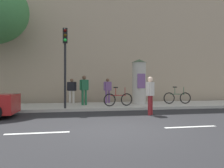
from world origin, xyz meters
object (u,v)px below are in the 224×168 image
Objects in this scene: traffic_light at (65,55)px; bicycle_leaning at (177,98)px; pedestrian_near_pole at (108,89)px; pedestrian_in_red_top at (150,92)px; bicycle_upright at (118,99)px; pedestrian_in_dark_shirt at (72,89)px; pedestrian_with_bag at (84,88)px; poster_column at (139,81)px.

traffic_light is 2.33× the size of bicycle_leaning.
pedestrian_near_pole reaches higher than bicycle_leaning.
bicycle_upright is at bearing 105.22° from pedestrian_in_red_top.
bicycle_leaning is 4.13m from bicycle_upright.
bicycle_upright is (2.55, -2.46, -0.56)m from pedestrian_in_dark_shirt.
traffic_light is 2.54× the size of pedestrian_in_dark_shirt.
pedestrian_near_pole is at bearing -6.48° from pedestrian_in_dark_shirt.
pedestrian_in_dark_shirt reaches higher than pedestrian_in_red_top.
pedestrian_near_pole is at bearing 46.95° from traffic_light.
pedestrian_with_bag is (-2.67, 3.93, 0.17)m from pedestrian_in_red_top.
pedestrian_in_dark_shirt is 0.92× the size of bicycle_leaning.
bicycle_upright is at bearing -27.50° from pedestrian_with_bag.
pedestrian_in_dark_shirt is at bearing 136.00° from bicycle_upright.
traffic_light is 4.76m from pedestrian_in_red_top.
pedestrian_in_red_top is at bearing -101.43° from poster_column.
pedestrian_in_red_top is 1.06× the size of pedestrian_near_pole.
poster_column is 1.74× the size of pedestrian_near_pole.
bicycle_upright is (2.98, 0.77, -2.38)m from traffic_light.
traffic_light is 4.44m from pedestrian_near_pole.
bicycle_upright is at bearing -44.00° from pedestrian_in_dark_shirt.
traffic_light is 5.21m from poster_column.
poster_column is at bearing 78.57° from pedestrian_in_red_top.
pedestrian_near_pole is at bearing 101.14° from pedestrian_in_red_top.
bicycle_upright is at bearing -84.54° from pedestrian_near_pole.
pedestrian_with_bag is at bearing 152.50° from bicycle_upright.
poster_column is 2.29m from bicycle_upright.
poster_column is 3.54m from pedestrian_with_bag.
bicycle_leaning is at bearing 12.45° from traffic_light.
poster_column is 1.76× the size of pedestrian_in_dark_shirt.
bicycle_leaning is (2.41, -0.43, -1.04)m from poster_column.
pedestrian_near_pole reaches higher than pedestrian_in_dark_shirt.
poster_column is 1.61× the size of pedestrian_with_bag.
pedestrian_near_pole is 4.53m from bicycle_leaning.
pedestrian_with_bag is at bearing 57.48° from traffic_light.
pedestrian_in_red_top is at bearing -55.77° from pedestrian_with_bag.
pedestrian_with_bag is 1.64m from pedestrian_in_dark_shirt.
bicycle_upright is (0.21, -2.19, -0.57)m from pedestrian_near_pole.
pedestrian_near_pole is 0.93× the size of bicycle_leaning.
traffic_light is at bearing -156.79° from poster_column.
pedestrian_in_dark_shirt is at bearing 173.52° from pedestrian_near_pole.
pedestrian_in_red_top is 0.99× the size of bicycle_upright.
pedestrian_in_red_top is 3.10m from bicycle_upright.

